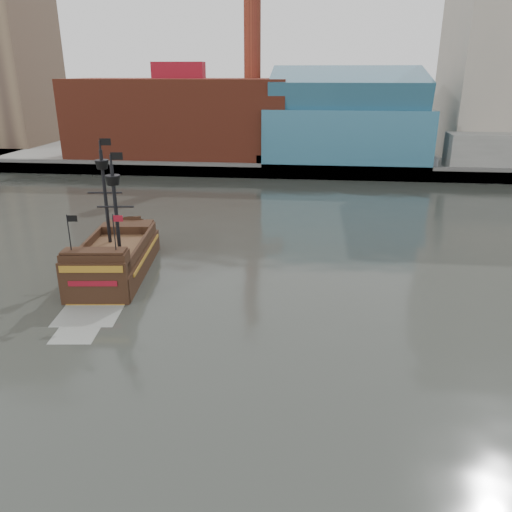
# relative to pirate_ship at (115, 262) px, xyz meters

# --- Properties ---
(ground) EXTENTS (400.00, 400.00, 0.00)m
(ground) POSITION_rel_pirate_ship_xyz_m (14.16, -15.21, -1.22)
(ground) COLOR #282B26
(ground) RESTS_ON ground
(promenade_far) EXTENTS (220.00, 60.00, 2.00)m
(promenade_far) POSITION_rel_pirate_ship_xyz_m (14.16, 76.79, -0.22)
(promenade_far) COLOR slate
(promenade_far) RESTS_ON ground
(seawall) EXTENTS (220.00, 1.00, 2.60)m
(seawall) POSITION_rel_pirate_ship_xyz_m (14.16, 47.29, 0.08)
(seawall) COLOR #4C4C49
(seawall) RESTS_ON ground
(skyline) EXTENTS (149.00, 45.00, 62.00)m
(skyline) POSITION_rel_pirate_ship_xyz_m (19.37, 69.35, 23.34)
(skyline) COLOR brown
(skyline) RESTS_ON promenade_far
(pirate_ship) EXTENTS (7.35, 18.43, 13.43)m
(pirate_ship) POSITION_rel_pirate_ship_xyz_m (0.00, 0.00, 0.00)
(pirate_ship) COLOR black
(pirate_ship) RESTS_ON ground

